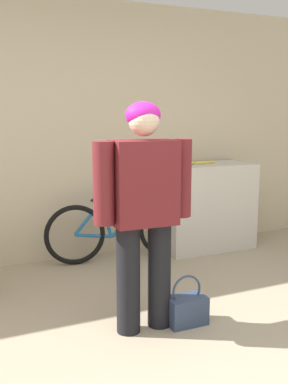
% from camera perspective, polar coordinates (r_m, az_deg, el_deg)
% --- Properties ---
extents(wall_back, '(8.00, 0.07, 2.60)m').
position_cam_1_polar(wall_back, '(4.59, -10.21, 7.46)').
color(wall_back, beige).
rests_on(wall_back, ground_plane).
extents(side_shelf, '(1.02, 0.51, 0.94)m').
position_cam_1_polar(side_shelf, '(5.01, 7.93, -1.81)').
color(side_shelf, beige).
rests_on(side_shelf, ground_plane).
extents(person, '(0.71, 0.26, 1.57)m').
position_cam_1_polar(person, '(3.02, -0.01, -1.39)').
color(person, black).
rests_on(person, ground_plane).
extents(bicycle, '(1.56, 0.46, 0.68)m').
position_cam_1_polar(bicycle, '(4.59, -2.82, -4.71)').
color(bicycle, black).
rests_on(bicycle, ground_plane).
extents(banana, '(0.37, 0.09, 0.04)m').
position_cam_1_polar(banana, '(4.89, 7.22, 3.73)').
color(banana, '#EAD64C').
rests_on(banana, side_shelf).
extents(handbag, '(0.28, 0.18, 0.37)m').
position_cam_1_polar(handbag, '(3.34, 5.39, -14.55)').
color(handbag, '#334260').
rests_on(handbag, ground_plane).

